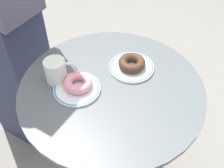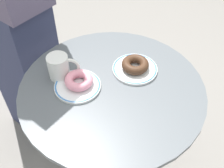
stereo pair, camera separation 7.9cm
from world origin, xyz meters
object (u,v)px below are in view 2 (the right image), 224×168
donut_pink_frosted (79,80)px  coffee_mug (60,67)px  plate_left (78,86)px  person_figure (7,7)px  plate_right (135,69)px  cafe_table (112,119)px  donut_chocolate (135,65)px

donut_pink_frosted → coffee_mug: coffee_mug is taller
plate_left → coffee_mug: 0.10m
plate_left → person_figure: (-0.17, 0.46, 0.12)m
plate_left → person_figure: person_figure is taller
plate_right → coffee_mug: coffee_mug is taller
cafe_table → donut_chocolate: bearing=22.8°
plate_right → donut_chocolate: 0.02m
donut_chocolate → coffee_mug: (-0.28, 0.08, 0.02)m
plate_right → donut_chocolate: (0.00, -0.00, 0.02)m
person_figure → donut_chocolate: bearing=-48.3°
cafe_table → donut_chocolate: (0.12, 0.05, 0.24)m
plate_right → coffee_mug: size_ratio=1.52×
plate_right → coffee_mug: bearing=164.4°
cafe_table → plate_left: bearing=158.4°
person_figure → donut_pink_frosted: bearing=-68.9°
person_figure → cafe_table: bearing=-60.5°
donut_chocolate → coffee_mug: bearing=164.4°
person_figure → plate_left: bearing=-70.0°
cafe_table → plate_left: 0.25m
donut_pink_frosted → plate_right: bearing=-0.6°
donut_pink_frosted → donut_chocolate: (0.23, -0.00, 0.00)m
donut_chocolate → cafe_table: bearing=-157.2°
cafe_table → person_figure: bearing=119.5°
donut_pink_frosted → person_figure: (-0.17, 0.45, 0.10)m
donut_pink_frosted → person_figure: bearing=111.1°
cafe_table → coffee_mug: (-0.16, 0.13, 0.25)m
donut_chocolate → coffee_mug: size_ratio=0.92×
person_figure → plate_right: bearing=-48.3°
plate_right → coffee_mug: (-0.28, 0.08, 0.04)m
coffee_mug → person_figure: (-0.12, 0.38, 0.08)m
plate_right → donut_chocolate: donut_chocolate is taller
plate_left → plate_right: 0.24m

